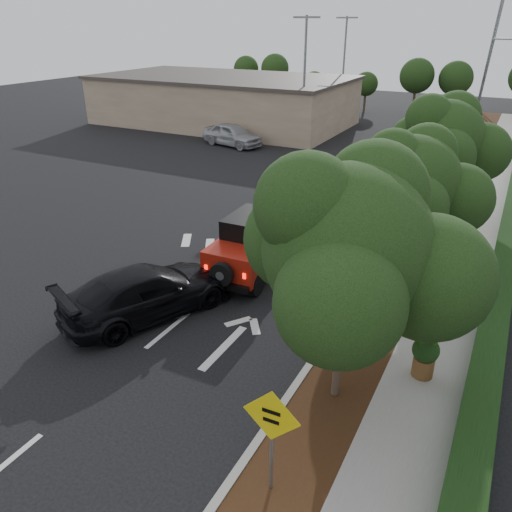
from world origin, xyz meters
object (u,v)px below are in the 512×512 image
Objects in this scene: red_jeep at (253,244)px; black_suv_oncoming at (147,292)px; silver_suv_ahead at (323,215)px; speed_hump_sign at (272,428)px.

red_jeep is 4.54m from black_suv_oncoming.
silver_suv_ahead is (0.85, 5.06, -0.38)m from red_jeep.
red_jeep is 5.15m from silver_suv_ahead.
red_jeep is at bearing 117.54° from speed_hump_sign.
black_suv_oncoming is (-1.62, -4.23, -0.33)m from red_jeep.
black_suv_oncoming is (-2.47, -9.29, 0.06)m from silver_suv_ahead.
black_suv_oncoming is at bearing 144.25° from speed_hump_sign.
silver_suv_ahead is at bearing -81.25° from black_suv_oncoming.
black_suv_oncoming reaches higher than silver_suv_ahead.
black_suv_oncoming is 7.87m from speed_hump_sign.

